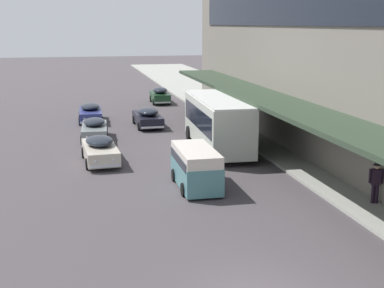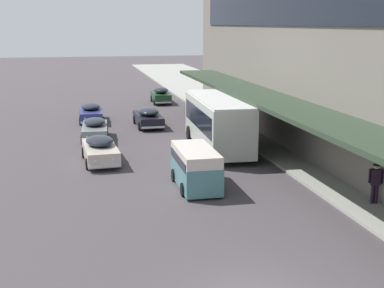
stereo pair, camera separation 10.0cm
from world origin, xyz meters
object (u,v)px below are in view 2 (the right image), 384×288
object	(u,v)px
sedan_oncoming_rear	(91,113)
sedan_second_near	(100,149)
vw_van	(195,165)
transit_bus_kerbside_front	(218,120)
pedestrian_at_kerb	(376,181)
sedan_trailing_mid	(161,95)
sedan_lead_mid	(148,117)
sedan_oncoming_front	(95,129)

from	to	relation	value
sedan_oncoming_rear	sedan_second_near	bearing A→B (deg)	-89.71
sedan_second_near	vw_van	world-z (taller)	vw_van
transit_bus_kerbside_front	pedestrian_at_kerb	bearing A→B (deg)	-71.81
sedan_oncoming_rear	vw_van	bearing A→B (deg)	-77.22
sedan_second_near	sedan_trailing_mid	world-z (taller)	sedan_trailing_mid
sedan_lead_mid	sedan_oncoming_rear	bearing A→B (deg)	143.34
sedan_second_near	pedestrian_at_kerb	size ratio (longest dim) A/B	2.58
vw_van	pedestrian_at_kerb	distance (m)	8.41
sedan_lead_mid	sedan_oncoming_front	size ratio (longest dim) A/B	1.03
sedan_oncoming_front	sedan_oncoming_rear	distance (m)	7.17
sedan_second_near	vw_van	bearing A→B (deg)	-53.49
transit_bus_kerbside_front	vw_van	bearing A→B (deg)	-112.90
sedan_oncoming_rear	sedan_trailing_mid	world-z (taller)	sedan_trailing_mid
sedan_lead_mid	sedan_oncoming_rear	size ratio (longest dim) A/B	0.99
sedan_oncoming_rear	sedan_trailing_mid	distance (m)	11.56
pedestrian_at_kerb	sedan_trailing_mid	bearing A→B (deg)	97.26
sedan_lead_mid	sedan_oncoming_front	distance (m)	5.83
sedan_trailing_mid	pedestrian_at_kerb	distance (m)	33.23
transit_bus_kerbside_front	sedan_lead_mid	bearing A→B (deg)	110.16
transit_bus_kerbside_front	sedan_oncoming_rear	distance (m)	14.19
sedan_oncoming_rear	sedan_lead_mid	bearing A→B (deg)	-36.66
sedan_oncoming_front	sedan_oncoming_rear	bearing A→B (deg)	90.16
transit_bus_kerbside_front	sedan_oncoming_front	bearing A→B (deg)	147.31
sedan_oncoming_rear	sedan_oncoming_front	bearing A→B (deg)	-89.84
sedan_second_near	sedan_oncoming_front	distance (m)	6.35
sedan_second_near	sedan_oncoming_rear	size ratio (longest dim) A/B	0.98
sedan_second_near	sedan_oncoming_front	size ratio (longest dim) A/B	1.02
sedan_lead_mid	sedan_oncoming_front	bearing A→B (deg)	-137.02
sedan_oncoming_front	sedan_trailing_mid	size ratio (longest dim) A/B	1.08
vw_van	sedan_lead_mid	bearing A→B (deg)	90.38
sedan_oncoming_front	vw_van	bearing A→B (deg)	-70.27
pedestrian_at_kerb	transit_bus_kerbside_front	bearing A→B (deg)	108.19
sedan_oncoming_front	sedan_oncoming_rear	xyz separation A→B (m)	(-0.02, 7.17, 0.00)
transit_bus_kerbside_front	pedestrian_at_kerb	world-z (taller)	transit_bus_kerbside_front
sedan_lead_mid	sedan_oncoming_front	world-z (taller)	sedan_lead_mid
sedan_second_near	pedestrian_at_kerb	xyz separation A→B (m)	(11.38, -10.42, 0.43)
sedan_lead_mid	sedan_trailing_mid	xyz separation A→B (m)	(2.96, 12.20, 0.05)
sedan_oncoming_front	vw_van	distance (m)	12.96
transit_bus_kerbside_front	sedan_trailing_mid	size ratio (longest dim) A/B	2.12
sedan_trailing_mid	sedan_lead_mid	bearing A→B (deg)	-103.63
sedan_trailing_mid	sedan_oncoming_front	bearing A→B (deg)	-114.07
transit_bus_kerbside_front	pedestrian_at_kerb	distance (m)	12.62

